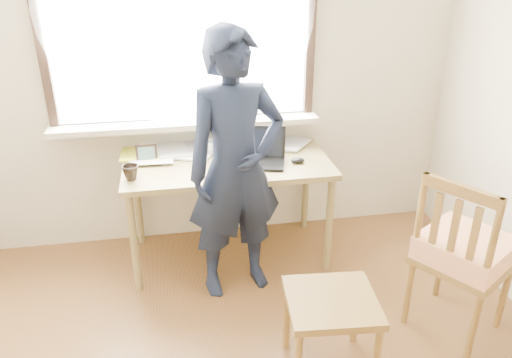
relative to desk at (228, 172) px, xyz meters
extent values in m
cube|color=beige|center=(-0.05, 0.37, 0.64)|extent=(3.50, 0.02, 2.60)
cube|color=white|center=(-0.25, 0.35, 0.94)|extent=(1.70, 0.01, 1.30)
cube|color=black|center=(-0.25, 0.34, 0.26)|extent=(1.82, 0.06, 0.06)
cube|color=black|center=(-1.13, 0.34, 0.94)|extent=(0.06, 0.06, 1.30)
cube|color=black|center=(0.63, 0.34, 0.94)|extent=(0.06, 0.06, 1.30)
cube|color=beige|center=(-0.25, 0.27, 0.27)|extent=(1.85, 0.20, 0.04)
cube|color=white|center=(-0.25, 0.28, 1.04)|extent=(1.95, 0.02, 1.65)
cube|color=olive|center=(0.00, 0.00, 0.06)|extent=(1.38, 0.69, 0.04)
cylinder|color=olive|center=(-0.64, -0.30, -0.31)|extent=(0.05, 0.05, 0.70)
cylinder|color=olive|center=(-0.64, 0.30, -0.31)|extent=(0.05, 0.05, 0.70)
cylinder|color=olive|center=(0.64, -0.30, -0.31)|extent=(0.05, 0.05, 0.70)
cylinder|color=olive|center=(0.64, 0.30, -0.31)|extent=(0.05, 0.05, 0.70)
cube|color=black|center=(0.20, -0.08, 0.08)|extent=(0.37, 0.31, 0.02)
cube|color=black|center=(0.23, 0.03, 0.19)|extent=(0.33, 0.15, 0.22)
cube|color=black|center=(0.23, 0.03, 0.19)|extent=(0.29, 0.12, 0.18)
cube|color=black|center=(0.20, -0.09, 0.09)|extent=(0.31, 0.20, 0.00)
imported|color=white|center=(-0.08, 0.17, 0.12)|extent=(0.16, 0.16, 0.09)
imported|color=black|center=(-0.62, -0.17, 0.12)|extent=(0.14, 0.14, 0.10)
ellipsoid|color=black|center=(0.46, -0.10, 0.09)|extent=(0.09, 0.06, 0.04)
cube|color=white|center=(-0.42, 0.19, 0.08)|extent=(0.26, 0.29, 0.02)
cube|color=white|center=(0.01, 0.19, 0.09)|extent=(0.33, 0.31, 0.02)
cube|color=white|center=(-0.10, 0.21, 0.09)|extent=(0.27, 0.33, 0.00)
cube|color=white|center=(-0.45, 0.14, 0.10)|extent=(0.20, 0.31, 0.02)
cube|color=white|center=(-0.32, 0.22, 0.10)|extent=(0.31, 0.34, 0.01)
cube|color=white|center=(0.04, 0.29, 0.10)|extent=(0.24, 0.32, 0.01)
imported|color=white|center=(-0.37, 0.26, 0.09)|extent=(0.31, 0.34, 0.03)
imported|color=white|center=(0.42, 0.28, 0.09)|extent=(0.33, 0.34, 0.02)
cube|color=black|center=(-0.53, 0.10, 0.13)|extent=(0.14, 0.02, 0.11)
cube|color=#376A2F|center=(-0.53, 0.10, 0.13)|extent=(0.11, 0.01, 0.08)
cube|color=brown|center=(0.37, -1.16, -0.22)|extent=(0.48, 0.46, 0.04)
cylinder|color=brown|center=(0.19, -0.96, -0.45)|extent=(0.04, 0.04, 0.42)
cylinder|color=brown|center=(0.58, -1.00, -0.45)|extent=(0.04, 0.04, 0.42)
cube|color=brown|center=(1.20, -0.96, -0.22)|extent=(0.61, 0.62, 0.04)
cylinder|color=brown|center=(1.47, -1.03, -0.45)|extent=(0.04, 0.04, 0.43)
cylinder|color=brown|center=(1.15, -1.23, -0.45)|extent=(0.04, 0.04, 0.43)
cylinder|color=brown|center=(1.25, -0.70, -0.45)|extent=(0.04, 0.04, 0.43)
cylinder|color=brown|center=(0.94, -0.90, -0.45)|extent=(0.04, 0.04, 0.43)
cylinder|color=brown|center=(1.14, -1.24, 0.06)|extent=(0.04, 0.04, 0.52)
cylinder|color=brown|center=(0.93, -0.90, 0.06)|extent=(0.04, 0.04, 0.52)
cube|color=brown|center=(1.04, -1.07, 0.29)|extent=(0.26, 0.37, 0.06)
cube|color=brown|center=(1.09, -1.16, 0.03)|extent=(0.04, 0.04, 0.41)
cube|color=brown|center=(1.04, -1.07, 0.03)|extent=(0.04, 0.04, 0.41)
cube|color=brown|center=(0.98, -0.98, 0.03)|extent=(0.04, 0.04, 0.41)
cube|color=#DC4C16|center=(1.20, -0.96, -0.13)|extent=(0.60, 0.60, 0.13)
imported|color=black|center=(0.01, -0.35, 0.18)|extent=(0.69, 0.52, 1.68)
camera|label=1|loc=(-0.35, -3.06, 1.39)|focal=35.00mm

